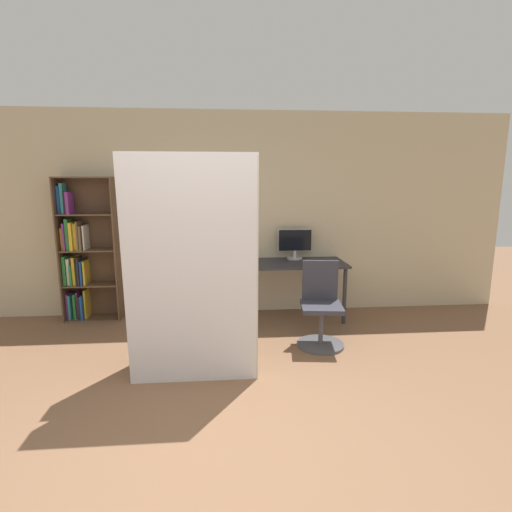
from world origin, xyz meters
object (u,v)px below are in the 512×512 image
at_px(office_chair, 321,312).
at_px(mattress_near, 193,271).
at_px(bookshelf, 83,254).
at_px(monitor, 295,243).
at_px(mattress_far, 195,264).

distance_m(office_chair, mattress_near, 1.63).
distance_m(bookshelf, mattress_near, 2.36).
height_order(monitor, mattress_near, mattress_near).
distance_m(bookshelf, mattress_far, 2.14).
xyz_separation_m(office_chair, bookshelf, (-2.87, 1.11, 0.49)).
xyz_separation_m(office_chair, mattress_near, (-1.34, -0.68, 0.65)).
distance_m(office_chair, mattress_far, 1.53).
height_order(monitor, bookshelf, bookshelf).
bearing_deg(mattress_far, mattress_near, -90.00).
bearing_deg(mattress_near, monitor, 55.43).
bearing_deg(monitor, mattress_near, -124.57).
bearing_deg(office_chair, mattress_near, -152.92).
distance_m(monitor, office_chair, 1.27).
height_order(monitor, mattress_far, mattress_far).
bearing_deg(mattress_near, office_chair, 27.08).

